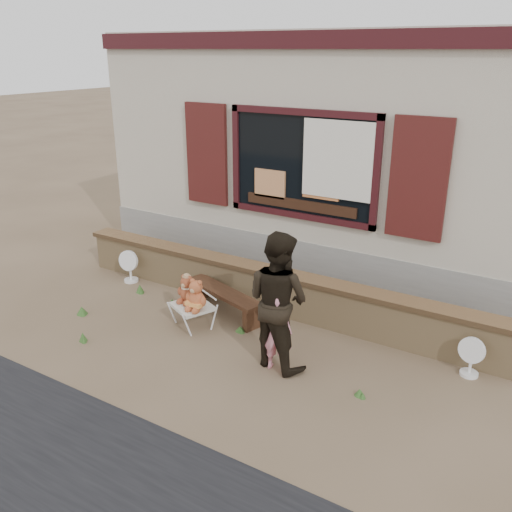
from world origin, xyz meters
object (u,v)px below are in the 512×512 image
Objects in this scene: teddy_bear_left at (187,288)px; adult at (278,300)px; folding_chair at (193,307)px; teddy_bear_right at (197,294)px; bench at (224,297)px; child at (277,332)px.

adult reaches higher than teddy_bear_left.
teddy_bear_right reaches higher than folding_chair.
bench is 1.70m from child.
teddy_bear_left is 0.92× the size of teddy_bear_right.
teddy_bear_left is at bearing 180.00° from teddy_bear_right.
child reaches higher than folding_chair.
adult reaches higher than folding_chair.
teddy_bear_right is 1.41m from adult.
bench is 1.67m from adult.
bench is at bearing 112.56° from teddy_bear_right.
folding_chair is 0.28m from teddy_bear_left.
teddy_bear_left is 1.68m from adult.
adult is at bearing -71.05° from child.
adult is (1.50, -0.21, 0.57)m from folding_chair.
teddy_bear_right is 0.44× the size of child.
teddy_bear_right is 0.26× the size of adult.
child is at bearing 10.90° from teddy_bear_left.
bench is 0.68m from teddy_bear_right.
child is (1.69, -0.40, -0.02)m from teddy_bear_left.
teddy_bear_right is at bearing 0.00° from folding_chair.
folding_chair is 0.67× the size of child.
bench reaches higher than folding_chair.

